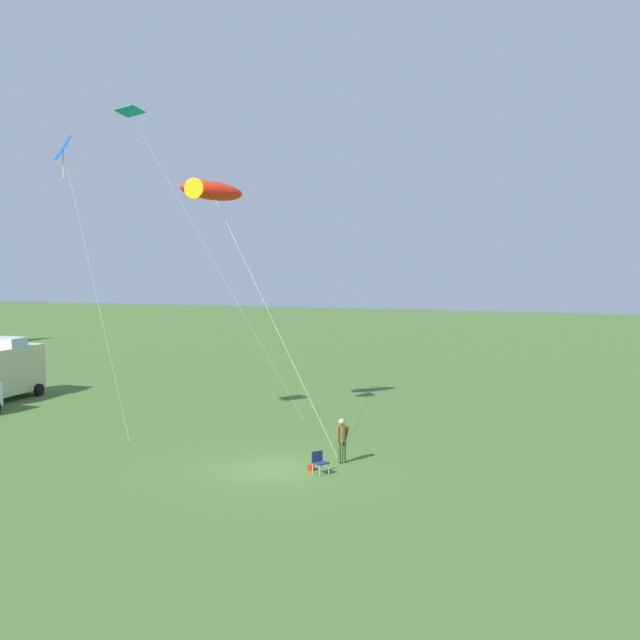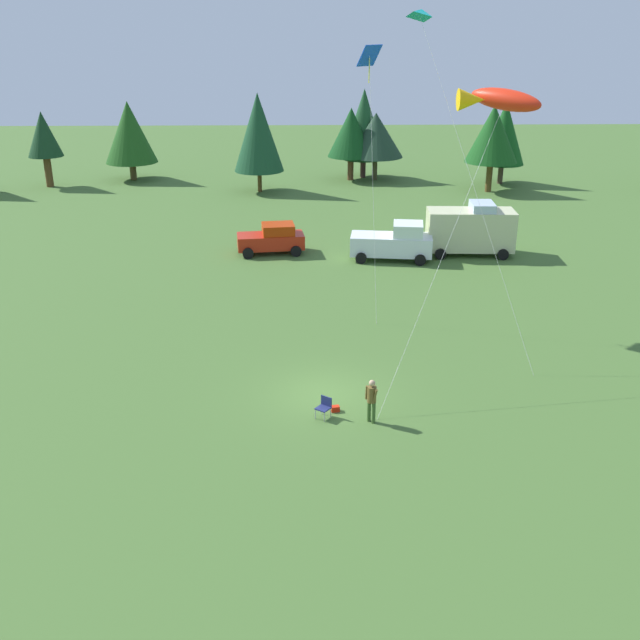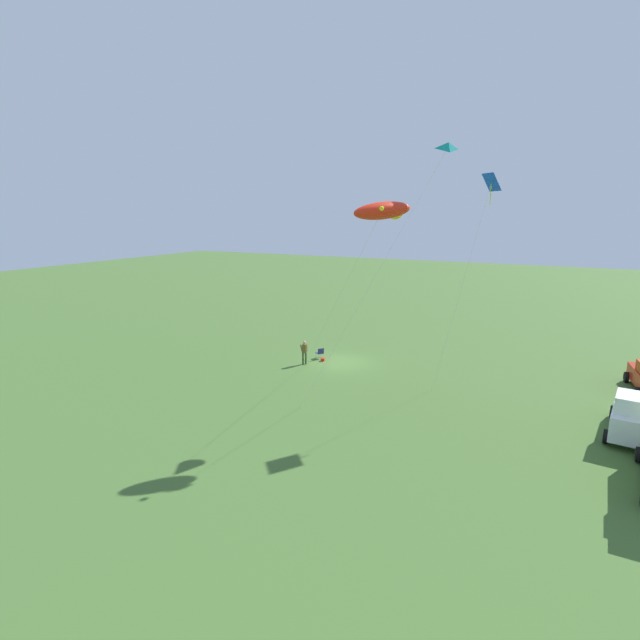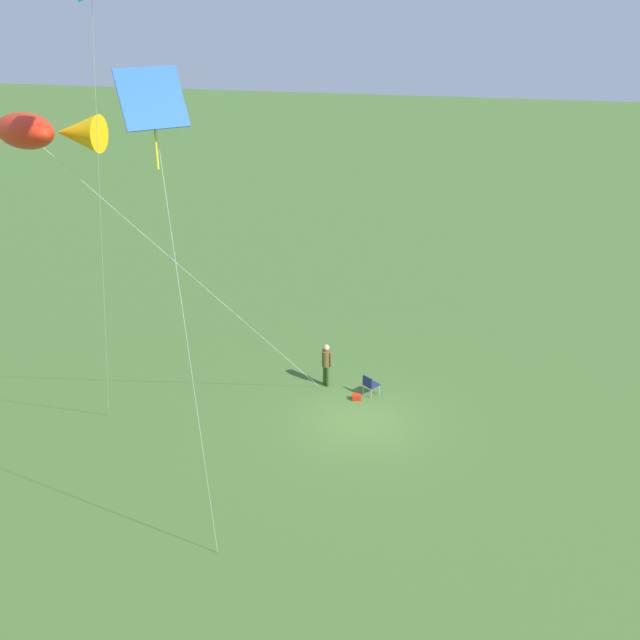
{
  "view_description": "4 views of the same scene",
  "coord_description": "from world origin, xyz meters",
  "px_view_note": "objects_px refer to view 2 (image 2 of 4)",
  "views": [
    {
      "loc": [
        -30.85,
        -10.68,
        8.47
      ],
      "look_at": [
        -1.44,
        -2.24,
        5.79
      ],
      "focal_mm": 50.0,
      "sensor_mm": 36.0,
      "label": 1
    },
    {
      "loc": [
        -0.8,
        -26.67,
        14.11
      ],
      "look_at": [
        -0.24,
        -1.55,
        3.87
      ],
      "focal_mm": 42.0,
      "sensor_mm": 36.0,
      "label": 2
    },
    {
      "loc": [
        32.05,
        14.4,
        10.79
      ],
      "look_at": [
        0.6,
        -1.48,
        3.14
      ],
      "focal_mm": 28.0,
      "sensor_mm": 36.0,
      "label": 3
    },
    {
      "loc": [
        -3.21,
        22.38,
        14.3
      ],
      "look_at": [
        1.73,
        -1.35,
        3.15
      ],
      "focal_mm": 42.0,
      "sensor_mm": 36.0,
      "label": 4
    }
  ],
  "objects_px": {
    "car_red_sedan": "(272,239)",
    "kite_delta_teal": "(422,15)",
    "folding_chair": "(325,406)",
    "kite_diamond_blue": "(370,63)",
    "person_kite_flyer": "(372,398)",
    "van_camper_beige": "(471,229)",
    "backpack_on_grass": "(335,409)",
    "truck_white_pickup": "(394,242)",
    "kite_large_fish": "(497,100)"
  },
  "relations": [
    {
      "from": "car_red_sedan",
      "to": "kite_delta_teal",
      "type": "relative_size",
      "value": 0.3
    },
    {
      "from": "folding_chair",
      "to": "kite_diamond_blue",
      "type": "height_order",
      "value": "kite_diamond_blue"
    },
    {
      "from": "person_kite_flyer",
      "to": "van_camper_beige",
      "type": "height_order",
      "value": "van_camper_beige"
    },
    {
      "from": "backpack_on_grass",
      "to": "kite_diamond_blue",
      "type": "bearing_deg",
      "value": 80.08
    },
    {
      "from": "kite_diamond_blue",
      "to": "folding_chair",
      "type": "bearing_deg",
      "value": -101.54
    },
    {
      "from": "car_red_sedan",
      "to": "kite_diamond_blue",
      "type": "distance_m",
      "value": 15.51
    },
    {
      "from": "backpack_on_grass",
      "to": "truck_white_pickup",
      "type": "bearing_deg",
      "value": 77.02
    },
    {
      "from": "kite_large_fish",
      "to": "kite_diamond_blue",
      "type": "height_order",
      "value": "kite_diamond_blue"
    },
    {
      "from": "backpack_on_grass",
      "to": "van_camper_beige",
      "type": "distance_m",
      "value": 22.42
    },
    {
      "from": "van_camper_beige",
      "to": "kite_large_fish",
      "type": "height_order",
      "value": "kite_large_fish"
    },
    {
      "from": "person_kite_flyer",
      "to": "kite_delta_teal",
      "type": "distance_m",
      "value": 16.82
    },
    {
      "from": "folding_chair",
      "to": "car_red_sedan",
      "type": "relative_size",
      "value": 0.19
    },
    {
      "from": "truck_white_pickup",
      "to": "van_camper_beige",
      "type": "bearing_deg",
      "value": 18.89
    },
    {
      "from": "person_kite_flyer",
      "to": "kite_delta_teal",
      "type": "relative_size",
      "value": 0.12
    },
    {
      "from": "folding_chair",
      "to": "truck_white_pickup",
      "type": "height_order",
      "value": "truck_white_pickup"
    },
    {
      "from": "kite_delta_teal",
      "to": "kite_large_fish",
      "type": "bearing_deg",
      "value": -38.23
    },
    {
      "from": "backpack_on_grass",
      "to": "folding_chair",
      "type": "bearing_deg",
      "value": -133.69
    },
    {
      "from": "folding_chair",
      "to": "car_red_sedan",
      "type": "distance_m",
      "value": 21.43
    },
    {
      "from": "van_camper_beige",
      "to": "kite_delta_teal",
      "type": "height_order",
      "value": "kite_delta_teal"
    },
    {
      "from": "person_kite_flyer",
      "to": "kite_diamond_blue",
      "type": "bearing_deg",
      "value": -139.85
    },
    {
      "from": "car_red_sedan",
      "to": "kite_large_fish",
      "type": "distance_m",
      "value": 19.8
    },
    {
      "from": "van_camper_beige",
      "to": "kite_delta_teal",
      "type": "relative_size",
      "value": 0.38
    },
    {
      "from": "backpack_on_grass",
      "to": "car_red_sedan",
      "type": "xyz_separation_m",
      "value": [
        -3.16,
        20.81,
        0.84
      ]
    },
    {
      "from": "car_red_sedan",
      "to": "backpack_on_grass",
      "type": "bearing_deg",
      "value": -88.44
    },
    {
      "from": "backpack_on_grass",
      "to": "kite_large_fish",
      "type": "height_order",
      "value": "kite_large_fish"
    },
    {
      "from": "kite_large_fish",
      "to": "car_red_sedan",
      "type": "bearing_deg",
      "value": 126.33
    },
    {
      "from": "folding_chair",
      "to": "backpack_on_grass",
      "type": "xyz_separation_m",
      "value": [
        0.42,
        0.44,
        -0.38
      ]
    },
    {
      "from": "kite_diamond_blue",
      "to": "kite_delta_teal",
      "type": "height_order",
      "value": "kite_delta_teal"
    },
    {
      "from": "kite_delta_teal",
      "to": "van_camper_beige",
      "type": "bearing_deg",
      "value": 63.94
    },
    {
      "from": "kite_large_fish",
      "to": "kite_diamond_blue",
      "type": "distance_m",
      "value": 6.74
    },
    {
      "from": "folding_chair",
      "to": "van_camper_beige",
      "type": "relative_size",
      "value": 0.15
    },
    {
      "from": "person_kite_flyer",
      "to": "folding_chair",
      "type": "height_order",
      "value": "person_kite_flyer"
    },
    {
      "from": "person_kite_flyer",
      "to": "car_red_sedan",
      "type": "bearing_deg",
      "value": -125.04
    },
    {
      "from": "kite_diamond_blue",
      "to": "kite_delta_teal",
      "type": "relative_size",
      "value": 0.89
    },
    {
      "from": "van_camper_beige",
      "to": "person_kite_flyer",
      "type": "bearing_deg",
      "value": -108.35
    },
    {
      "from": "backpack_on_grass",
      "to": "kite_delta_teal",
      "type": "distance_m",
      "value": 17.32
    },
    {
      "from": "van_camper_beige",
      "to": "kite_diamond_blue",
      "type": "distance_m",
      "value": 15.65
    },
    {
      "from": "car_red_sedan",
      "to": "kite_diamond_blue",
      "type": "height_order",
      "value": "kite_diamond_blue"
    },
    {
      "from": "truck_white_pickup",
      "to": "car_red_sedan",
      "type": "bearing_deg",
      "value": 176.11
    },
    {
      "from": "folding_chair",
      "to": "truck_white_pickup",
      "type": "bearing_deg",
      "value": -156.85
    },
    {
      "from": "truck_white_pickup",
      "to": "van_camper_beige",
      "type": "height_order",
      "value": "van_camper_beige"
    },
    {
      "from": "van_camper_beige",
      "to": "truck_white_pickup",
      "type": "bearing_deg",
      "value": -165.91
    },
    {
      "from": "kite_large_fish",
      "to": "kite_delta_teal",
      "type": "relative_size",
      "value": 0.79
    },
    {
      "from": "backpack_on_grass",
      "to": "truck_white_pickup",
      "type": "xyz_separation_m",
      "value": [
        4.45,
        19.3,
        0.99
      ]
    },
    {
      "from": "truck_white_pickup",
      "to": "kite_diamond_blue",
      "type": "distance_m",
      "value": 13.81
    },
    {
      "from": "person_kite_flyer",
      "to": "van_camper_beige",
      "type": "relative_size",
      "value": 0.32
    },
    {
      "from": "car_red_sedan",
      "to": "folding_chair",
      "type": "bearing_deg",
      "value": -89.73
    },
    {
      "from": "car_red_sedan",
      "to": "van_camper_beige",
      "type": "height_order",
      "value": "van_camper_beige"
    },
    {
      "from": "kite_diamond_blue",
      "to": "backpack_on_grass",
      "type": "bearing_deg",
      "value": -99.92
    },
    {
      "from": "kite_large_fish",
      "to": "person_kite_flyer",
      "type": "bearing_deg",
      "value": -125.97
    }
  ]
}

